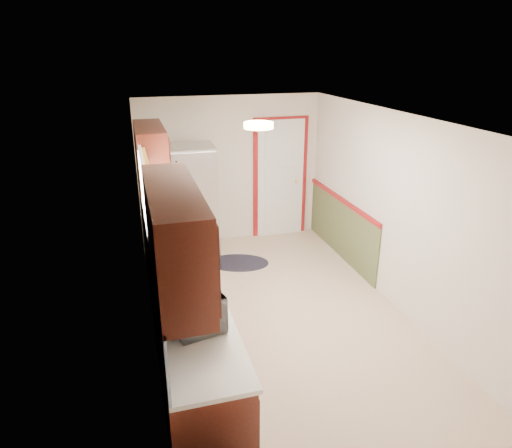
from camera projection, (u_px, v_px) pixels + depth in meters
room_shell at (279, 223)px, 5.26m from camera, size 3.20×5.20×2.52m
kitchen_run at (176, 278)px, 4.83m from camera, size 0.63×4.00×2.20m
back_wall_trim at (293, 189)px, 7.61m from camera, size 1.12×2.30×2.08m
ceiling_fixture at (259, 125)px, 4.58m from camera, size 0.30×0.30×0.06m
microwave at (193, 301)px, 3.76m from camera, size 0.45×0.65×0.40m
refrigerator at (192, 201)px, 7.04m from camera, size 0.74×0.73×1.74m
rug at (238, 263)px, 6.99m from camera, size 1.07×0.86×0.01m
cooktop at (169, 230)px, 5.72m from camera, size 0.46×0.55×0.02m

